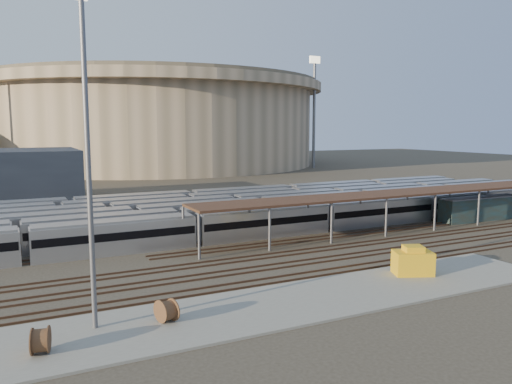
{
  "coord_description": "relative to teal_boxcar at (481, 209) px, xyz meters",
  "views": [
    {
      "loc": [
        -25.7,
        -48.45,
        14.15
      ],
      "look_at": [
        4.09,
        12.0,
        5.39
      ],
      "focal_mm": 35.0,
      "sensor_mm": 36.0,
      "label": 1
    }
  ],
  "objects": [
    {
      "name": "stadium",
      "position": [
        -13.65,
        136.0,
        14.76
      ],
      "size": [
        124.0,
        124.0,
        32.5
      ],
      "color": "tan",
      "rests_on": "ground"
    },
    {
      "name": "inspection_shed",
      "position": [
        -16.65,
        0.0,
        3.27
      ],
      "size": [
        60.3,
        6.0,
        5.3
      ],
      "color": "slate",
      "rests_on": "ground"
    },
    {
      "name": "cable_reel_east",
      "position": [
        -63.32,
        -20.16,
        -0.66
      ],
      "size": [
        1.29,
        1.87,
        1.71
      ],
      "primitive_type": "cylinder",
      "rotation": [
        0.0,
        1.57,
        -0.22
      ],
      "color": "brown",
      "rests_on": "apron"
    },
    {
      "name": "ground",
      "position": [
        -38.65,
        -4.0,
        -1.71
      ],
      "size": [
        420.0,
        420.0,
        0.0
      ],
      "primitive_type": "plane",
      "color": "#383026",
      "rests_on": "ground"
    },
    {
      "name": "empty_tracks",
      "position": [
        -38.65,
        -9.0,
        -1.62
      ],
      "size": [
        170.0,
        9.62,
        0.18
      ],
      "color": "#4C3323",
      "rests_on": "ground"
    },
    {
      "name": "floodlight_2",
      "position": [
        31.35,
        96.0,
        18.93
      ],
      "size": [
        4.0,
        1.0,
        38.4
      ],
      "color": "slate",
      "rests_on": "ground"
    },
    {
      "name": "apron",
      "position": [
        -43.65,
        -19.0,
        -1.61
      ],
      "size": [
        50.0,
        9.0,
        0.2
      ],
      "primitive_type": "cube",
      "color": "gray",
      "rests_on": "ground"
    },
    {
      "name": "yard_light_pole",
      "position": [
        -59.68,
        -17.45,
        9.72
      ],
      "size": [
        0.82,
        0.36,
        22.29
      ],
      "color": "slate",
      "rests_on": "apron"
    },
    {
      "name": "yellow_equipment",
      "position": [
        -30.45,
        -17.56,
        -0.4
      ],
      "size": [
        4.14,
        3.45,
        2.22
      ],
      "primitive_type": "cube",
      "rotation": [
        0.0,
        0.0,
        -0.41
      ],
      "color": "gold",
      "rests_on": "apron"
    },
    {
      "name": "floodlight_3",
      "position": [
        -48.65,
        156.0,
        18.93
      ],
      "size": [
        4.0,
        1.0,
        38.4
      ],
      "color": "slate",
      "rests_on": "ground"
    },
    {
      "name": "cable_reel_west",
      "position": [
        -54.88,
        -18.66,
        -0.68
      ],
      "size": [
        1.42,
        1.88,
        1.67
      ],
      "primitive_type": "cylinder",
      "rotation": [
        0.0,
        1.57,
        0.33
      ],
      "color": "brown",
      "rests_on": "apron"
    },
    {
      "name": "subway_trains",
      "position": [
        -38.93,
        14.5,
        0.09
      ],
      "size": [
        126.1,
        23.9,
        3.6
      ],
      "color": "#AFAFB4",
      "rests_on": "ground"
    },
    {
      "name": "teal_boxcar",
      "position": [
        0.0,
        0.0,
        0.0
      ],
      "size": [
        14.77,
        3.33,
        3.43
      ],
      "primitive_type": "cube",
      "rotation": [
        0.0,
        0.0,
        -0.03
      ],
      "color": "#1D4049",
      "rests_on": "ground"
    }
  ]
}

